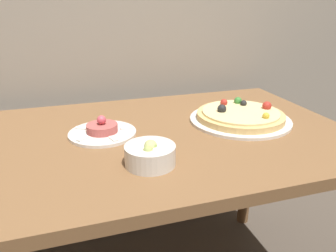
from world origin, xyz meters
name	(u,v)px	position (x,y,z in m)	size (l,w,h in m)	color
dining_table	(142,160)	(0.00, 0.41, 0.64)	(1.39, 0.82, 0.73)	brown
pizza_plate	(240,116)	(0.37, 0.43, 0.75)	(0.36, 0.36, 0.06)	silver
tartare_plate	(102,131)	(-0.12, 0.45, 0.75)	(0.22, 0.22, 0.07)	silver
small_bowl	(150,154)	(-0.02, 0.21, 0.76)	(0.13, 0.13, 0.07)	silver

